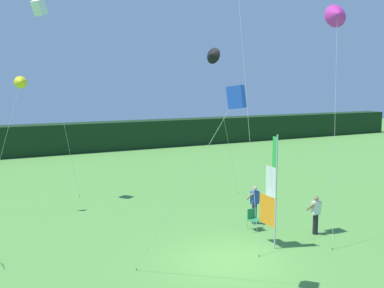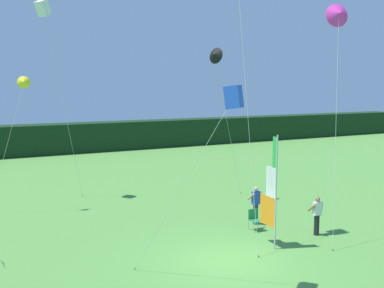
# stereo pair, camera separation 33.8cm
# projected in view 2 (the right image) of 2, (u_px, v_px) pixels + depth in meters

# --- Properties ---
(ground_plane) EXTENTS (120.00, 120.00, 0.00)m
(ground_plane) POSITION_uv_depth(u_px,v_px,m) (226.00, 262.00, 15.30)
(ground_plane) COLOR #518E3D
(distant_treeline) EXTENTS (80.00, 2.40, 2.69)m
(distant_treeline) POSITION_uv_depth(u_px,v_px,m) (76.00, 138.00, 39.97)
(distant_treeline) COLOR black
(distant_treeline) RESTS_ON ground
(banner_flag) EXTENTS (0.06, 1.03, 4.40)m
(banner_flag) POSITION_uv_depth(u_px,v_px,m) (271.00, 194.00, 16.45)
(banner_flag) COLOR #B7B7BC
(banner_flag) RESTS_ON ground
(person_near_banner) EXTENTS (0.55, 0.48, 1.73)m
(person_near_banner) POSITION_uv_depth(u_px,v_px,m) (256.00, 204.00, 19.28)
(person_near_banner) COLOR #2D334C
(person_near_banner) RESTS_ON ground
(person_mid_field) EXTENTS (0.55, 0.48, 1.63)m
(person_mid_field) POSITION_uv_depth(u_px,v_px,m) (317.00, 215.00, 17.90)
(person_mid_field) COLOR black
(person_mid_field) RESTS_ON ground
(folding_chair) EXTENTS (0.51, 0.51, 0.89)m
(folding_chair) POSITION_uv_depth(u_px,v_px,m) (255.00, 218.00, 18.61)
(folding_chair) COLOR #BCBCC1
(folding_chair) RESTS_ON ground
(kite_black_delta_0) EXTENTS (2.55, 1.15, 8.20)m
(kite_black_delta_0) POSITION_uv_depth(u_px,v_px,m) (214.00, 55.00, 22.30)
(kite_black_delta_0) COLOR brown
(kite_black_delta_0) RESTS_ON ground
(kite_magenta_delta_2) EXTENTS (1.63, 1.77, 9.45)m
(kite_magenta_delta_2) POSITION_uv_depth(u_px,v_px,m) (339.00, 15.00, 16.77)
(kite_magenta_delta_2) COLOR brown
(kite_magenta_delta_2) RESTS_ON ground
(kite_blue_box_3) EXTENTS (2.51, 3.07, 6.23)m
(kite_blue_box_3) POSITION_uv_depth(u_px,v_px,m) (233.00, 98.00, 12.32)
(kite_blue_box_3) COLOR brown
(kite_blue_box_3) RESTS_ON ground
(kite_yellow_delta_4) EXTENTS (2.19, 0.71, 6.68)m
(kite_yellow_delta_4) POSITION_uv_depth(u_px,v_px,m) (23.00, 83.00, 20.39)
(kite_yellow_delta_4) COLOR brown
(kite_yellow_delta_4) RESTS_ON ground
(kite_white_box_6) EXTENTS (2.14, 0.89, 10.61)m
(kite_white_box_6) POSITION_uv_depth(u_px,v_px,m) (43.00, 9.00, 22.25)
(kite_white_box_6) COLOR brown
(kite_white_box_6) RESTS_ON ground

